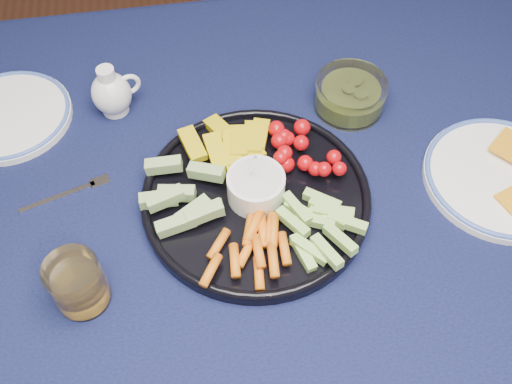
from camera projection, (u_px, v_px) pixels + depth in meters
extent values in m
plane|color=#532E1C|center=(215.00, 371.00, 1.49)|extent=(4.00, 4.00, 0.00)
cylinder|color=#482718|center=(458.00, 130.00, 1.51)|extent=(0.07, 0.07, 0.70)
cube|color=#482718|center=(189.00, 225.00, 0.90)|extent=(1.60, 1.00, 0.04)
cube|color=black|center=(188.00, 217.00, 0.88)|extent=(1.66, 1.06, 0.01)
cube|color=black|center=(172.00, 61.00, 1.31)|extent=(1.66, 0.01, 0.30)
cylinder|color=black|center=(256.00, 199.00, 0.89)|extent=(0.35, 0.35, 0.02)
torus|color=black|center=(256.00, 194.00, 0.88)|extent=(0.36, 0.36, 0.01)
cylinder|color=white|center=(256.00, 187.00, 0.87)|extent=(0.09, 0.09, 0.05)
cylinder|color=silver|center=(256.00, 179.00, 0.85)|extent=(0.08, 0.08, 0.01)
cylinder|color=white|center=(116.00, 108.00, 1.01)|extent=(0.05, 0.05, 0.01)
ellipsoid|color=white|center=(112.00, 94.00, 0.98)|extent=(0.07, 0.07, 0.08)
cylinder|color=white|center=(107.00, 76.00, 0.95)|extent=(0.03, 0.03, 0.03)
torus|color=white|center=(129.00, 85.00, 0.98)|extent=(0.04, 0.02, 0.04)
torus|color=#425FB9|center=(108.00, 82.00, 0.96)|extent=(0.04, 0.04, 0.00)
cylinder|color=white|center=(350.00, 95.00, 0.99)|extent=(0.12, 0.12, 0.06)
cylinder|color=#5A681D|center=(349.00, 99.00, 1.00)|extent=(0.10, 0.10, 0.03)
cylinder|color=white|center=(500.00, 178.00, 0.92)|extent=(0.25, 0.25, 0.01)
torus|color=#425FB9|center=(502.00, 175.00, 0.91)|extent=(0.24, 0.24, 0.01)
cylinder|color=white|center=(78.00, 284.00, 0.77)|extent=(0.07, 0.07, 0.09)
cylinder|color=gold|center=(81.00, 290.00, 0.78)|extent=(0.06, 0.06, 0.05)
cube|color=white|center=(58.00, 197.00, 0.90)|extent=(0.12, 0.04, 0.00)
cube|color=white|center=(100.00, 182.00, 0.92)|extent=(0.03, 0.03, 0.00)
cube|color=white|center=(500.00, 220.00, 0.88)|extent=(0.15, 0.05, 0.00)
cylinder|color=white|center=(10.00, 116.00, 0.99)|extent=(0.21, 0.21, 0.01)
torus|color=#425FB9|center=(8.00, 113.00, 0.99)|extent=(0.21, 0.21, 0.01)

